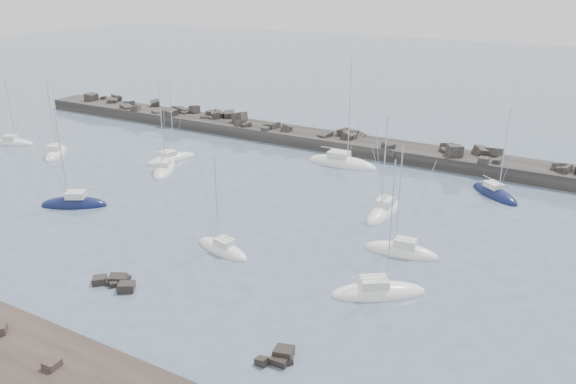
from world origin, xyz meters
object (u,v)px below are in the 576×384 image
(sailboat_4, at_px, (342,164))
(sailboat_6, at_px, (383,213))
(sailboat_3, at_px, (171,159))
(sailboat_13, at_px, (56,154))
(sailboat_1, at_px, (164,169))
(sailboat_2, at_px, (74,204))
(sailboat_0, at_px, (13,143))
(sailboat_7, at_px, (378,293))
(sailboat_5, at_px, (223,250))
(sailboat_9, at_px, (401,252))
(sailboat_8, at_px, (494,194))

(sailboat_4, distance_m, sailboat_6, 17.70)
(sailboat_3, height_order, sailboat_13, sailboat_3)
(sailboat_1, bearing_deg, sailboat_2, -92.73)
(sailboat_1, relative_size, sailboat_4, 0.80)
(sailboat_0, bearing_deg, sailboat_4, 18.08)
(sailboat_1, xyz_separation_m, sailboat_2, (-0.71, -14.94, 0.03))
(sailboat_0, xyz_separation_m, sailboat_7, (66.74, -13.78, 0.00))
(sailboat_3, height_order, sailboat_5, sailboat_3)
(sailboat_7, bearing_deg, sailboat_9, 95.17)
(sailboat_6, bearing_deg, sailboat_5, -122.83)
(sailboat_2, bearing_deg, sailboat_1, 87.27)
(sailboat_5, height_order, sailboat_7, sailboat_7)
(sailboat_5, bearing_deg, sailboat_9, 27.76)
(sailboat_7, height_order, sailboat_8, sailboat_7)
(sailboat_3, height_order, sailboat_9, sailboat_3)
(sailboat_0, height_order, sailboat_1, sailboat_1)
(sailboat_0, xyz_separation_m, sailboat_4, (49.86, 16.28, 0.02))
(sailboat_4, xyz_separation_m, sailboat_5, (0.72, -30.00, -0.02))
(sailboat_4, height_order, sailboat_13, sailboat_4)
(sailboat_8, bearing_deg, sailboat_2, -146.94)
(sailboat_5, xyz_separation_m, sailboat_13, (-40.01, 13.27, 0.02))
(sailboat_6, distance_m, sailboat_13, 50.66)
(sailboat_6, height_order, sailboat_13, sailboat_6)
(sailboat_3, bearing_deg, sailboat_9, -16.66)
(sailboat_2, xyz_separation_m, sailboat_3, (-1.43, 18.85, -0.03))
(sailboat_8, bearing_deg, sailboat_6, -129.46)
(sailboat_0, xyz_separation_m, sailboat_13, (10.57, -0.45, 0.02))
(sailboat_1, distance_m, sailboat_13, 19.05)
(sailboat_2, height_order, sailboat_9, sailboat_2)
(sailboat_8, bearing_deg, sailboat_7, -98.55)
(sailboat_0, relative_size, sailboat_7, 0.85)
(sailboat_8, bearing_deg, sailboat_13, -165.98)
(sailboat_4, bearing_deg, sailboat_13, -156.94)
(sailboat_7, distance_m, sailboat_8, 28.74)
(sailboat_0, distance_m, sailboat_1, 29.52)
(sailboat_7, xyz_separation_m, sailboat_8, (4.28, 28.42, 0.00))
(sailboat_2, xyz_separation_m, sailboat_9, (37.27, 7.27, -0.01))
(sailboat_2, relative_size, sailboat_6, 0.99)
(sailboat_9, bearing_deg, sailboat_6, 120.55)
(sailboat_2, relative_size, sailboat_7, 0.96)
(sailboat_0, height_order, sailboat_9, sailboat_9)
(sailboat_8, distance_m, sailboat_9, 20.86)
(sailboat_9, height_order, sailboat_13, sailboat_13)
(sailboat_6, height_order, sailboat_9, sailboat_6)
(sailboat_1, xyz_separation_m, sailboat_8, (41.57, 12.57, 0.01))
(sailboat_5, xyz_separation_m, sailboat_6, (10.56, 16.36, 0.02))
(sailboat_8, relative_size, sailboat_9, 1.03)
(sailboat_6, distance_m, sailboat_9, 9.57)
(sailboat_0, height_order, sailboat_7, sailboat_7)
(sailboat_6, xyz_separation_m, sailboat_13, (-50.57, -3.09, -0.01))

